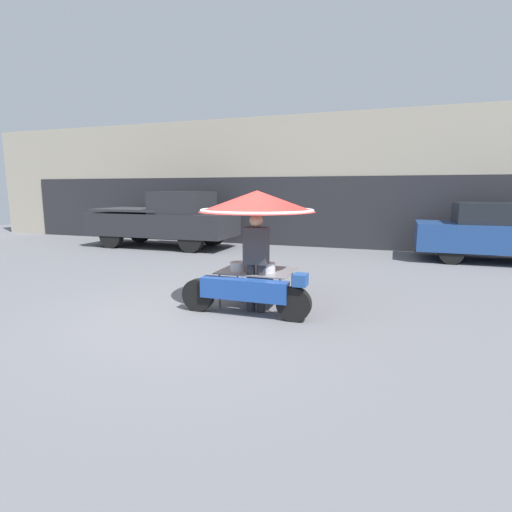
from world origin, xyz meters
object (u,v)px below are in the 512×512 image
vendor_motorcycle_cart (256,215)px  parked_car (506,233)px  vendor_person (256,258)px  pickup_truck (166,220)px

vendor_motorcycle_cart → parked_car: (5.00, 6.10, -0.72)m
parked_car → vendor_person: bearing=-127.6°
vendor_person → parked_car: bearing=52.4°
vendor_motorcycle_cart → vendor_person: 0.71m
vendor_motorcycle_cart → parked_car: bearing=50.6°
vendor_motorcycle_cart → pickup_truck: vendor_motorcycle_cart is taller
vendor_motorcycle_cart → vendor_person: vendor_motorcycle_cart is taller
vendor_motorcycle_cart → parked_car: vendor_motorcycle_cart is taller
vendor_motorcycle_cart → pickup_truck: bearing=132.9°
vendor_motorcycle_cart → vendor_person: (0.10, -0.27, -0.65)m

